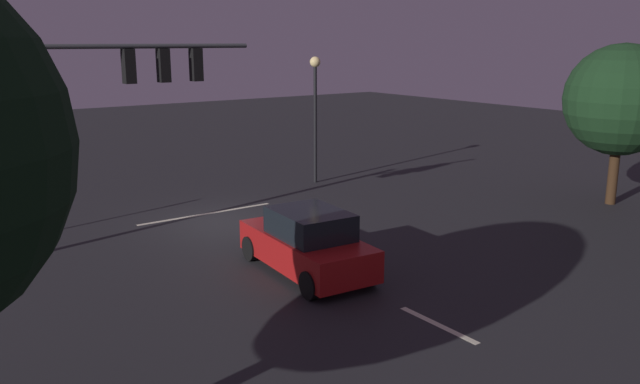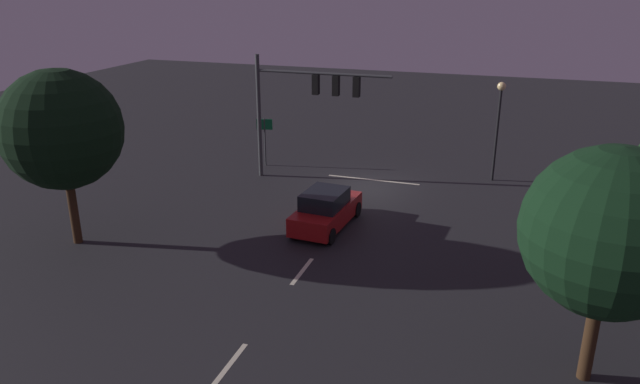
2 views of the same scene
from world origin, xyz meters
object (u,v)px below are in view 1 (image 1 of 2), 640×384
Objects in this scene: car_approaching at (307,243)px; street_lamp_left_kerb at (315,96)px; traffic_signal_assembly at (110,88)px; tree_left_far at (621,100)px.

car_approaching is 0.85× the size of street_lamp_left_kerb.
tree_left_far is (-16.24, 6.22, -0.75)m from traffic_signal_assembly.
car_approaching is 11.36m from street_lamp_left_kerb.
traffic_signal_assembly is 1.24× the size of tree_left_far.
traffic_signal_assembly reaches higher than tree_left_far.
street_lamp_left_kerb is 11.57m from tree_left_far.
traffic_signal_assembly is 10.05m from street_lamp_left_kerb.
car_approaching is (-2.98, 5.68, -3.77)m from traffic_signal_assembly.
street_lamp_left_kerb is 0.90× the size of tree_left_far.
tree_left_far is at bearing 159.03° from traffic_signal_assembly.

